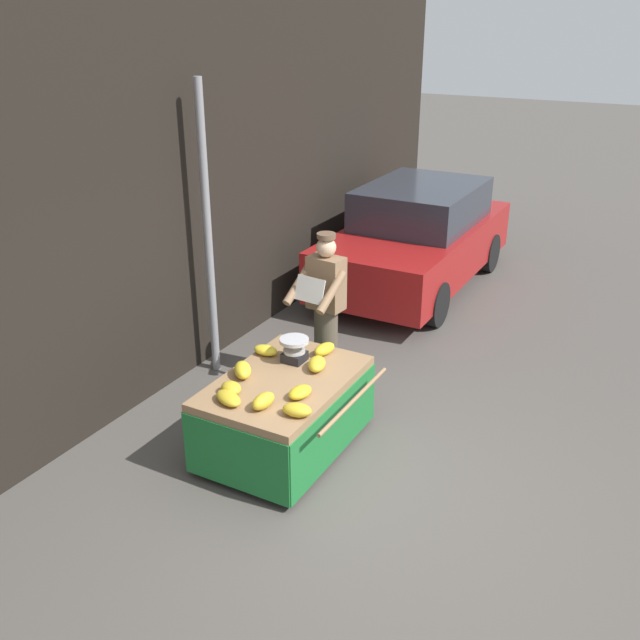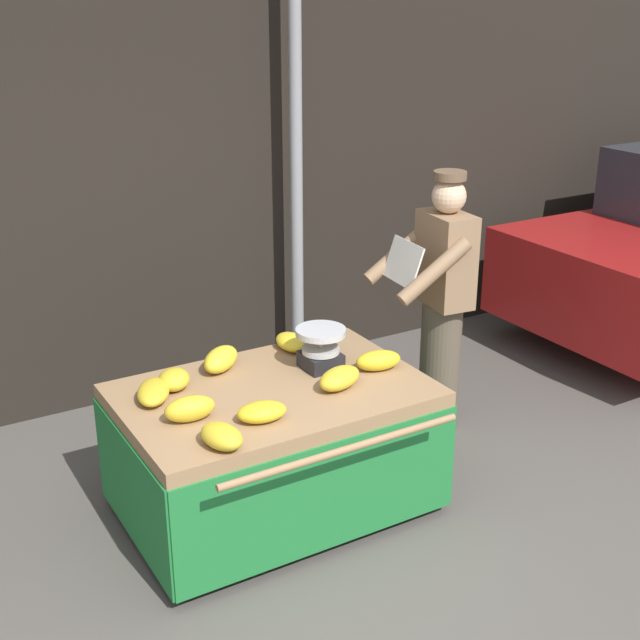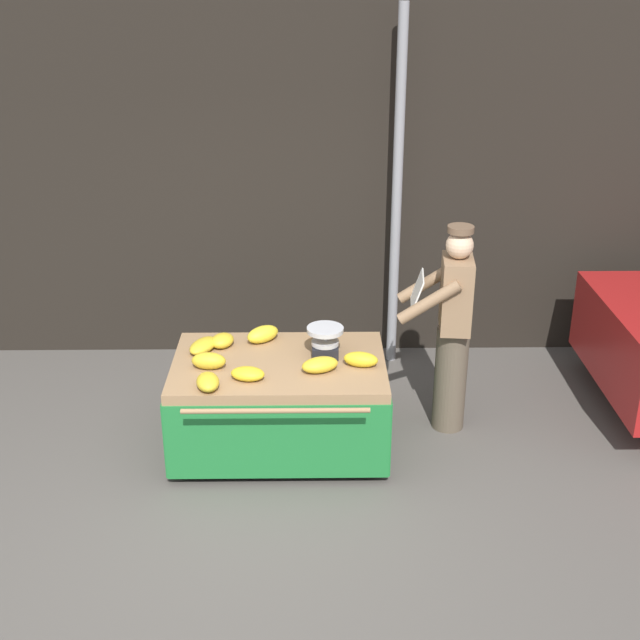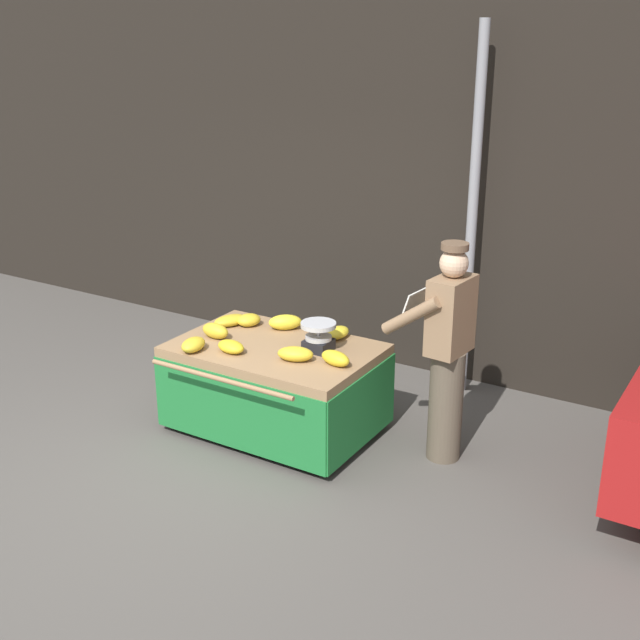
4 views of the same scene
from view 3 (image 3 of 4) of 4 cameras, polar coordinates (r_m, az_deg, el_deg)
ground_plane at (r=5.89m, az=-5.34°, el=-13.82°), size 60.00×60.00×0.00m
back_wall at (r=7.73m, az=-4.34°, el=13.02°), size 16.00×0.24×4.32m
street_pole at (r=7.53m, az=5.24°, el=8.43°), size 0.09×0.09×3.23m
banana_cart at (r=6.44m, az=-2.78°, el=-4.48°), size 1.63×1.27×0.75m
weighing_scale at (r=6.38m, az=0.35°, el=-1.47°), size 0.28×0.28×0.23m
banana_bunch_0 at (r=6.17m, az=-0.01°, el=-3.06°), size 0.32×0.25×0.11m
banana_bunch_1 at (r=6.26m, az=2.79°, el=-2.69°), size 0.28×0.19×0.11m
banana_bunch_2 at (r=6.08m, az=-4.93°, el=-3.66°), size 0.27×0.20×0.10m
banana_bunch_3 at (r=6.60m, az=-6.65°, el=-1.40°), size 0.24×0.26×0.11m
banana_bunch_4 at (r=6.27m, az=-7.56°, el=-2.76°), size 0.27×0.16×0.13m
banana_bunch_5 at (r=6.65m, az=-3.91°, el=-0.97°), size 0.31×0.29×0.13m
banana_bunch_6 at (r=5.99m, az=-7.63°, el=-4.18°), size 0.20×0.27×0.11m
banana_bunch_7 at (r=6.70m, az=0.19°, el=-0.89°), size 0.17×0.26×0.09m
banana_bunch_8 at (r=6.55m, az=-7.94°, el=-1.73°), size 0.27×0.34×0.09m
vendor_person at (r=6.66m, az=8.93°, el=-0.60°), size 0.61×0.56×1.71m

